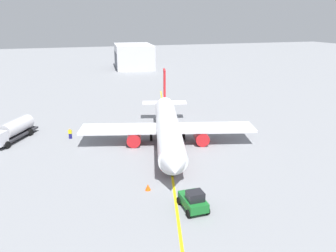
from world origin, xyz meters
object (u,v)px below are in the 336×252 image
fuel_tanker (13,130)px  refueling_worker (70,134)px  pushback_tug (193,201)px  airplane (168,128)px  safety_cone_nose (148,187)px

fuel_tanker → refueling_worker: 8.86m
fuel_tanker → pushback_tug: fuel_tanker is taller
fuel_tanker → refueling_worker: bearing=77.2°
airplane → refueling_worker: (-7.11, -14.28, -1.77)m
pushback_tug → airplane: bearing=169.3°
airplane → refueling_worker: 16.05m
airplane → fuel_tanker: 24.62m
fuel_tanker → refueling_worker: fuel_tanker is taller
pushback_tug → refueling_worker: bearing=-157.7°
airplane → safety_cone_nose: airplane is taller
airplane → fuel_tanker: airplane is taller
pushback_tug → safety_cone_nose: size_ratio=4.96×
pushback_tug → refueling_worker: (-26.06, -10.70, -0.19)m
fuel_tanker → refueling_worker: (1.96, 8.59, -0.90)m
fuel_tanker → safety_cone_nose: 27.74m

